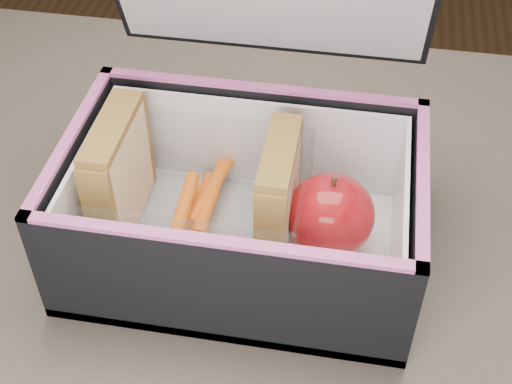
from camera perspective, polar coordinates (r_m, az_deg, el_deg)
kitchen_table at (r=0.68m, az=-0.44°, el=-12.36°), size 1.20×0.80×0.75m
lunch_bag at (r=0.59m, az=-1.05°, el=-0.40°), size 0.29×0.26×0.28m
plastic_tub at (r=0.61m, az=-4.60°, el=-0.46°), size 0.18×0.13×0.07m
sandwich_left at (r=0.61m, az=-10.91°, el=1.51°), size 0.03×0.09×0.10m
sandwich_right at (r=0.59m, az=1.81°, el=-0.18°), size 0.02×0.09×0.10m
carrot_sticks at (r=0.62m, az=-4.66°, el=-1.29°), size 0.04×0.15×0.03m
paper_napkin at (r=0.62m, az=5.98°, el=-4.12°), size 0.10×0.11×0.01m
red_apple at (r=0.59m, az=5.98°, el=-1.83°), size 0.09×0.09×0.08m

